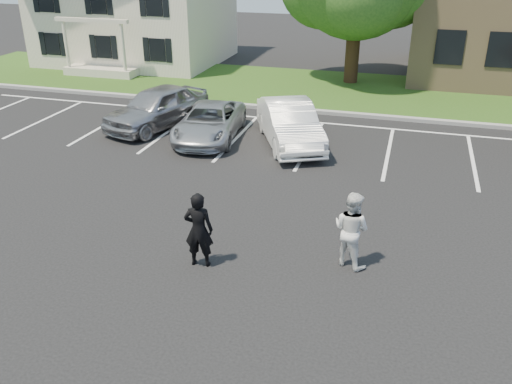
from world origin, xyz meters
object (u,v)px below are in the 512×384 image
Objects in this scene: man_black_suit at (199,230)px; car_white_sedan at (290,124)px; car_silver_minivan at (210,122)px; man_white_shirt at (351,229)px; car_silver_west at (157,107)px.

car_white_sedan is at bearing -98.69° from man_black_suit.
man_black_suit is at bearing -77.54° from car_silver_minivan.
car_silver_west is at bearing -15.88° from man_white_shirt.
man_black_suit is at bearing -116.54° from car_white_sedan.
car_silver_minivan is (2.46, -0.70, -0.17)m from car_silver_west.
car_silver_west is at bearing -67.04° from man_black_suit.
car_silver_west reaches higher than car_white_sedan.
car_white_sedan reaches higher than car_silver_minivan.
man_white_shirt is 0.38× the size of car_white_sedan.
man_black_suit is 8.76m from car_silver_minivan.
car_silver_minivan is 0.96× the size of car_white_sedan.
man_black_suit is 1.00× the size of man_white_shirt.
man_black_suit reaches higher than car_white_sedan.
man_white_shirt is at bearing -24.00° from car_silver_west.
man_black_suit reaches higher than man_white_shirt.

